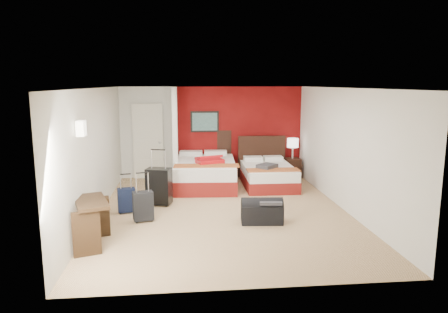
{
  "coord_description": "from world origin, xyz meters",
  "views": [
    {
      "loc": [
        -0.8,
        -8.07,
        2.6
      ],
      "look_at": [
        0.09,
        0.8,
        1.0
      ],
      "focal_mm": 33.01,
      "sensor_mm": 36.0,
      "label": 1
    }
  ],
  "objects": [
    {
      "name": "red_accent_panel",
      "position": [
        0.75,
        3.23,
        1.25
      ],
      "size": [
        3.5,
        0.04,
        2.5
      ],
      "primitive_type": "cube",
      "color": "maroon",
      "rests_on": "ground"
    },
    {
      "name": "table_lamp",
      "position": [
        2.18,
        2.8,
        0.83
      ],
      "size": [
        0.41,
        0.41,
        0.55
      ],
      "primitive_type": "cylinder",
      "rotation": [
        0.0,
        0.0,
        0.42
      ],
      "color": "silver",
      "rests_on": "nightstand"
    },
    {
      "name": "suitcase_black",
      "position": [
        -1.33,
        0.61,
        0.38
      ],
      "size": [
        0.58,
        0.45,
        0.77
      ],
      "primitive_type": "cube",
      "rotation": [
        0.0,
        0.0,
        -0.29
      ],
      "color": "black",
      "rests_on": "ground"
    },
    {
      "name": "nightstand",
      "position": [
        2.18,
        2.8,
        0.28
      ],
      "size": [
        0.45,
        0.45,
        0.55
      ],
      "primitive_type": "cube",
      "rotation": [
        0.0,
        0.0,
        0.14
      ],
      "color": "black",
      "rests_on": "ground"
    },
    {
      "name": "red_suitcase_open",
      "position": [
        -0.16,
        2.04,
        0.7
      ],
      "size": [
        0.86,
        1.01,
        0.11
      ],
      "primitive_type": "cube",
      "rotation": [
        0.0,
        0.0,
        0.32
      ],
      "color": "#B80F15",
      "rests_on": "bed_left"
    },
    {
      "name": "jacket_draped",
      "position": [
        0.8,
        -0.8,
        0.42
      ],
      "size": [
        0.45,
        0.4,
        0.05
      ],
      "primitive_type": "cube",
      "rotation": [
        0.0,
        0.0,
        -0.15
      ],
      "color": "#39393E",
      "rests_on": "duffel_bag"
    },
    {
      "name": "suitcase_navy",
      "position": [
        -1.96,
        0.11,
        0.24
      ],
      "size": [
        0.38,
        0.28,
        0.48
      ],
      "primitive_type": "cube",
      "rotation": [
        0.0,
        0.0,
        0.21
      ],
      "color": "black",
      "rests_on": "ground"
    },
    {
      "name": "partition_wall",
      "position": [
        -1.0,
        2.61,
        1.25
      ],
      "size": [
        0.12,
        1.2,
        2.5
      ],
      "primitive_type": "cube",
      "color": "silver",
      "rests_on": "ground"
    },
    {
      "name": "duffel_bag",
      "position": [
        0.65,
        -0.75,
        0.2
      ],
      "size": [
        0.81,
        0.48,
        0.39
      ],
      "primitive_type": "cube",
      "rotation": [
        0.0,
        0.0,
        -0.09
      ],
      "color": "black",
      "rests_on": "ground"
    },
    {
      "name": "suitcase_charcoal",
      "position": [
        -1.58,
        -0.46,
        0.27
      ],
      "size": [
        0.42,
        0.31,
        0.55
      ],
      "primitive_type": "cube",
      "rotation": [
        0.0,
        0.0,
        0.25
      ],
      "color": "black",
      "rests_on": "ground"
    },
    {
      "name": "desk",
      "position": [
        -2.28,
        -1.6,
        0.38
      ],
      "size": [
        0.73,
        1.02,
        0.77
      ],
      "primitive_type": "cube",
      "rotation": [
        0.0,
        0.0,
        0.33
      ],
      "color": "black",
      "rests_on": "ground"
    },
    {
      "name": "jacket_bundle",
      "position": [
        1.24,
        1.65,
        0.58
      ],
      "size": [
        0.57,
        0.57,
        0.11
      ],
      "primitive_type": "cube",
      "rotation": [
        0.0,
        0.0,
        0.75
      ],
      "color": "#3B3C41",
      "rests_on": "bed_right"
    },
    {
      "name": "room_walls",
      "position": [
        -1.4,
        1.42,
        1.26
      ],
      "size": [
        5.02,
        6.52,
        2.5
      ],
      "color": "silver",
      "rests_on": "ground"
    },
    {
      "name": "entry_door",
      "position": [
        -1.75,
        3.2,
        1.02
      ],
      "size": [
        0.82,
        0.06,
        2.05
      ],
      "primitive_type": "cube",
      "color": "silver",
      "rests_on": "ground"
    },
    {
      "name": "bed_right",
      "position": [
        1.34,
        1.95,
        0.27
      ],
      "size": [
        1.26,
        1.78,
        0.53
      ],
      "primitive_type": "cube",
      "rotation": [
        0.0,
        0.0,
        -0.01
      ],
      "color": "white",
      "rests_on": "ground"
    },
    {
      "name": "ground",
      "position": [
        0.0,
        0.0,
        0.0
      ],
      "size": [
        6.5,
        6.5,
        0.0
      ],
      "primitive_type": "plane",
      "color": "tan",
      "rests_on": "ground"
    },
    {
      "name": "bed_left",
      "position": [
        -0.26,
        2.14,
        0.33
      ],
      "size": [
        1.66,
        2.26,
        0.65
      ],
      "primitive_type": "cube",
      "rotation": [
        0.0,
        0.0,
        -0.06
      ],
      "color": "silver",
      "rests_on": "ground"
    }
  ]
}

